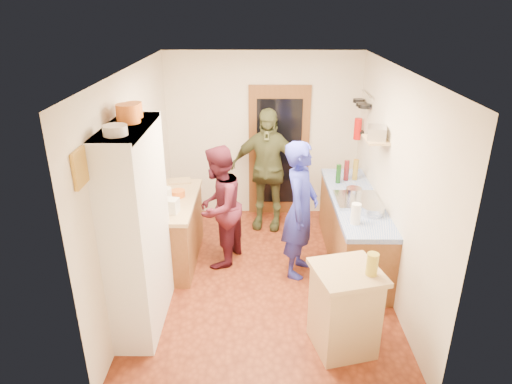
{
  "coord_description": "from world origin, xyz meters",
  "views": [
    {
      "loc": [
        -0.05,
        -4.94,
        3.29
      ],
      "look_at": [
        -0.1,
        0.15,
        1.13
      ],
      "focal_mm": 32.0,
      "sensor_mm": 36.0,
      "label": 1
    }
  ],
  "objects_px": {
    "person_hob": "(303,211)",
    "person_back": "(268,170)",
    "right_counter_base": "(353,231)",
    "hutch_body": "(138,230)",
    "island_base": "(344,311)",
    "person_left": "(222,206)"
  },
  "relations": [
    {
      "from": "right_counter_base",
      "to": "island_base",
      "type": "relative_size",
      "value": 2.56
    },
    {
      "from": "island_base",
      "to": "person_left",
      "type": "distance_m",
      "value": 2.15
    },
    {
      "from": "right_counter_base",
      "to": "person_hob",
      "type": "relative_size",
      "value": 1.25
    },
    {
      "from": "person_hob",
      "to": "hutch_body",
      "type": "bearing_deg",
      "value": 135.63
    },
    {
      "from": "person_hob",
      "to": "person_back",
      "type": "relative_size",
      "value": 0.95
    },
    {
      "from": "island_base",
      "to": "person_left",
      "type": "height_order",
      "value": "person_left"
    },
    {
      "from": "hutch_body",
      "to": "person_hob",
      "type": "relative_size",
      "value": 1.25
    },
    {
      "from": "right_counter_base",
      "to": "person_back",
      "type": "distance_m",
      "value": 1.57
    },
    {
      "from": "person_hob",
      "to": "person_left",
      "type": "height_order",
      "value": "person_hob"
    },
    {
      "from": "hutch_body",
      "to": "person_back",
      "type": "distance_m",
      "value": 2.65
    },
    {
      "from": "right_counter_base",
      "to": "person_back",
      "type": "xyz_separation_m",
      "value": [
        -1.13,
        0.97,
        0.51
      ]
    },
    {
      "from": "hutch_body",
      "to": "person_left",
      "type": "relative_size",
      "value": 1.35
    },
    {
      "from": "right_counter_base",
      "to": "person_hob",
      "type": "height_order",
      "value": "person_hob"
    },
    {
      "from": "person_back",
      "to": "hutch_body",
      "type": "bearing_deg",
      "value": -109.34
    },
    {
      "from": "right_counter_base",
      "to": "island_base",
      "type": "xyz_separation_m",
      "value": [
        -0.41,
        -1.73,
        0.01
      ]
    },
    {
      "from": "person_hob",
      "to": "person_back",
      "type": "distance_m",
      "value": 1.4
    },
    {
      "from": "hutch_body",
      "to": "person_back",
      "type": "height_order",
      "value": "hutch_body"
    },
    {
      "from": "person_hob",
      "to": "person_back",
      "type": "xyz_separation_m",
      "value": [
        -0.41,
        1.33,
        0.05
      ]
    },
    {
      "from": "person_left",
      "to": "person_hob",
      "type": "bearing_deg",
      "value": 93.49
    },
    {
      "from": "island_base",
      "to": "person_hob",
      "type": "relative_size",
      "value": 0.49
    },
    {
      "from": "island_base",
      "to": "person_back",
      "type": "relative_size",
      "value": 0.46
    },
    {
      "from": "hutch_body",
      "to": "right_counter_base",
      "type": "distance_m",
      "value": 2.9
    }
  ]
}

